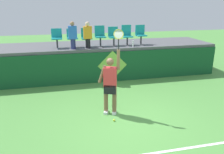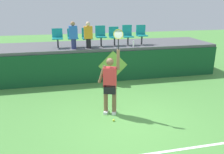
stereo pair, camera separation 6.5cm
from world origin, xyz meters
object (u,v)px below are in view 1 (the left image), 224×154
stadium_chair_4 (113,35)px  stadium_chair_2 (87,36)px  tennis_ball (114,120)px  stadium_chair_6 (141,34)px  stadium_chair_0 (57,37)px  stadium_chair_3 (100,35)px  spectator_1 (73,35)px  spectator_0 (88,35)px  tennis_player (110,83)px  stadium_chair_1 (72,37)px  water_bottle (133,44)px  stadium_chair_5 (127,34)px

stadium_chair_4 → stadium_chair_2: bearing=-180.0°
tennis_ball → stadium_chair_6: stadium_chair_6 is taller
stadium_chair_0 → stadium_chair_3: 1.86m
stadium_chair_4 → spectator_1: size_ratio=0.73×
stadium_chair_4 → stadium_chair_6: stadium_chair_6 is taller
stadium_chair_0 → stadium_chair_2: (1.26, 0.00, -0.02)m
stadium_chair_4 → spectator_0: (-1.20, -0.41, 0.11)m
tennis_ball → stadium_chair_2: 4.62m
stadium_chair_2 → stadium_chair_4: 1.20m
tennis_player → spectator_0: bearing=93.8°
stadium_chair_1 → stadium_chair_6: (3.09, 0.01, 0.04)m
tennis_ball → stadium_chair_6: bearing=61.8°
water_bottle → stadium_chair_6: bearing=46.7°
spectator_1 → tennis_player: bearing=-75.7°
water_bottle → stadium_chair_6: stadium_chair_6 is taller
stadium_chair_6 → tennis_ball: bearing=-118.2°
stadium_chair_3 → tennis_ball: bearing=-95.3°
stadium_chair_2 → spectator_0: spectator_0 is taller
tennis_ball → tennis_player: bearing=88.9°
stadium_chair_4 → stadium_chair_5: (0.62, 0.01, 0.03)m
stadium_chair_0 → stadium_chair_1: 0.64m
water_bottle → tennis_ball: bearing=-115.2°
stadium_chair_4 → stadium_chair_5: size_ratio=0.93×
stadium_chair_2 → stadium_chair_3: stadium_chair_3 is taller
stadium_chair_5 → spectator_0: 1.87m
tennis_ball → stadium_chair_6: (2.27, 4.23, 1.89)m
stadium_chair_2 → spectator_1: 0.77m
stadium_chair_1 → stadium_chair_5: bearing=0.3°
stadium_chair_3 → stadium_chair_5: size_ratio=1.00×
stadium_chair_0 → tennis_player: bearing=-68.3°
tennis_player → spectator_0: (-0.22, 3.29, 1.01)m
stadium_chair_3 → stadium_chair_2: bearing=-179.6°
tennis_player → water_bottle: (1.71, 3.13, 0.58)m
stadium_chair_4 → stadium_chair_6: size_ratio=0.94×
stadium_chair_6 → spectator_1: size_ratio=0.78×
stadium_chair_3 → stadium_chair_4: 0.60m
tennis_player → stadium_chair_6: (2.26, 3.71, 0.93)m
stadium_chair_5 → spectator_0: spectator_0 is taller
stadium_chair_4 → stadium_chair_5: bearing=0.5°
stadium_chair_0 → stadium_chair_6: bearing=0.1°
stadium_chair_2 → stadium_chair_0: bearing=-179.8°
tennis_ball → stadium_chair_0: 4.84m
stadium_chair_6 → stadium_chair_5: bearing=179.6°
stadium_chair_4 → tennis_ball: bearing=-103.2°
stadium_chair_1 → stadium_chair_6: 3.09m
tennis_ball → stadium_chair_0: bearing=109.1°
stadium_chair_6 → stadium_chair_0: bearing=-179.9°
water_bottle → stadium_chair_3: size_ratio=0.32×
stadium_chair_1 → stadium_chair_3: stadium_chair_3 is taller
spectator_0 → tennis_player: bearing=-86.2°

